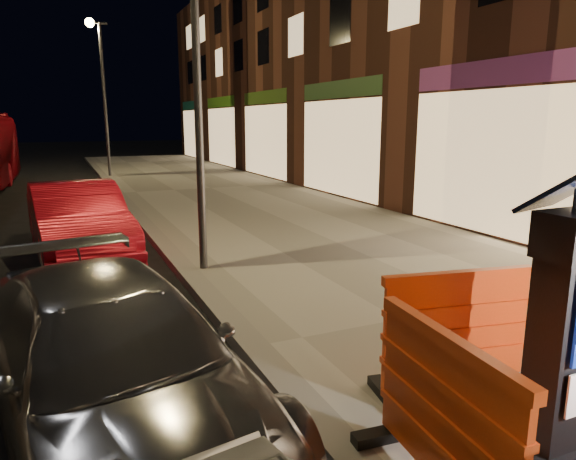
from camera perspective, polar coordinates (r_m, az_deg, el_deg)
name	(u,v)px	position (r m, az deg, el deg)	size (l,w,h in m)	color
ground_plane	(257,360)	(5.46, -3.49, -14.17)	(120.00, 120.00, 0.00)	black
sidewalk	(480,310)	(6.97, 20.51, -8.29)	(6.00, 60.00, 0.15)	gray
kerb	(257,353)	(5.42, -3.50, -13.46)	(0.30, 60.00, 0.15)	slate
parking_kiosk	(563,326)	(3.84, 28.20, -9.35)	(0.60, 0.60, 1.91)	black
barrier_back	(456,332)	(4.58, 18.17, -10.74)	(1.36, 0.56, 1.06)	#EE4813
barrier_kerbside	(443,418)	(3.38, 16.85, -19.32)	(1.36, 0.56, 1.06)	#EE4813
car_silver	(117,431)	(4.58, -18.46, -20.41)	(1.69, 4.15, 1.20)	#ADADB2
car_red	(81,258)	(9.89, -21.99, -2.92)	(1.41, 4.05, 1.33)	#AD0E1E
street_lamp_mid	(197,68)	(7.87, -10.11, 17.30)	(0.12, 0.12, 6.00)	#3F3F44
street_lamp_far	(105,102)	(22.68, -19.69, 13.28)	(0.12, 0.12, 6.00)	#3F3F44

